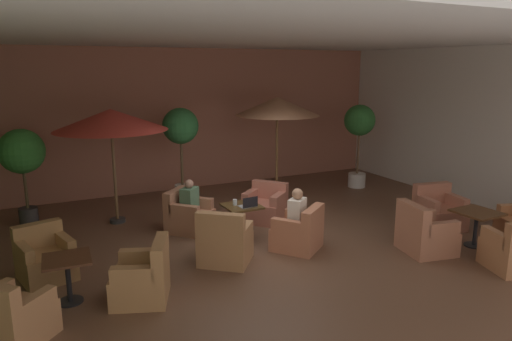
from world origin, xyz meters
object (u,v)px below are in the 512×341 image
at_px(cafe_table_mid_center, 477,219).
at_px(armchair_mid_center_east, 425,234).
at_px(armchair_front_left_west, 265,207).
at_px(patio_umbrella_center_beige, 111,120).
at_px(armchair_front_left_south, 299,233).
at_px(armchair_front_right_south, 45,259).
at_px(cafe_table_front_left, 242,213).
at_px(potted_tree_mid_right, 22,156).
at_px(open_laptop, 249,204).
at_px(potted_tree_mid_left, 359,128).
at_px(potted_tree_left_corner, 181,133).
at_px(patron_blue_shirt, 297,210).
at_px(cafe_table_front_right, 68,269).
at_px(armchair_front_right_east, 143,278).
at_px(armchair_front_left_north, 188,216).
at_px(armchair_front_left_east, 225,244).
at_px(patron_by_window, 190,198).
at_px(armchair_front_right_north, 10,318).
at_px(armchair_mid_center_north, 438,212).
at_px(patio_umbrella_tall_red, 277,107).
at_px(iced_drink_cup, 235,202).

relative_size(cafe_table_mid_center, armchair_mid_center_east, 0.78).
relative_size(armchair_front_left_west, patio_umbrella_center_beige, 0.45).
xyz_separation_m(armchair_front_left_south, patio_umbrella_center_beige, (-2.64, 2.91, 1.83)).
distance_m(armchair_front_left_west, armchair_front_right_south, 4.37).
distance_m(cafe_table_front_left, potted_tree_mid_right, 4.58).
bearing_deg(open_laptop, potted_tree_mid_left, 28.21).
bearing_deg(potted_tree_left_corner, armchair_front_left_west, -60.37).
xyz_separation_m(cafe_table_front_left, patron_blue_shirt, (0.67, -0.88, 0.21)).
height_order(cafe_table_front_right, potted_tree_mid_right, potted_tree_mid_right).
bearing_deg(cafe_table_front_left, armchair_front_right_east, -144.96).
relative_size(armchair_front_left_north, potted_tree_mid_right, 0.54).
xyz_separation_m(armchair_front_left_south, potted_tree_mid_right, (-4.29, 3.58, 1.14)).
height_order(armchair_front_left_east, armchair_front_left_south, armchair_front_left_east).
relative_size(potted_tree_mid_left, patron_by_window, 3.45).
relative_size(armchair_front_right_north, potted_tree_mid_right, 0.53).
bearing_deg(armchair_front_left_west, armchair_mid_center_north, -32.99).
distance_m(armchair_front_left_east, cafe_table_front_right, 2.44).
height_order(armchair_front_right_east, patron_blue_shirt, patron_blue_shirt).
height_order(armchair_mid_center_east, patio_umbrella_tall_red, patio_umbrella_tall_red).
bearing_deg(armchair_front_left_south, potted_tree_mid_left, 39.77).
bearing_deg(patio_umbrella_center_beige, cafe_table_front_right, -110.55).
bearing_deg(armchair_front_left_west, iced_drink_cup, -145.85).
bearing_deg(cafe_table_front_left, armchair_front_right_north, -153.63).
bearing_deg(armchair_front_right_north, armchair_front_right_east, 12.39).
relative_size(armchair_front_left_north, open_laptop, 3.23).
distance_m(cafe_table_front_left, iced_drink_cup, 0.24).
bearing_deg(armchair_front_right_south, armchair_mid_center_east, -16.63).
bearing_deg(patron_blue_shirt, cafe_table_front_right, -175.53).
distance_m(cafe_table_front_left, patio_umbrella_center_beige, 3.23).
distance_m(armchair_front_right_south, potted_tree_mid_left, 8.22).
bearing_deg(patio_umbrella_center_beige, armchair_front_right_south, -123.27).
relative_size(armchair_front_left_west, potted_tree_mid_left, 0.49).
bearing_deg(armchair_front_right_south, open_laptop, 0.88).
height_order(armchair_mid_center_north, potted_tree_mid_right, potted_tree_mid_right).
height_order(cafe_table_front_left, armchair_front_left_south, armchair_front_left_south).
bearing_deg(patio_umbrella_tall_red, patio_umbrella_center_beige, -178.69).
xyz_separation_m(armchair_front_right_north, patron_by_window, (3.08, 2.71, 0.37)).
bearing_deg(potted_tree_mid_right, open_laptop, -37.58).
xyz_separation_m(cafe_table_front_left, armchair_mid_center_north, (3.80, -1.17, -0.19)).
bearing_deg(patron_by_window, armchair_mid_center_north, -23.48).
relative_size(cafe_table_front_right, open_laptop, 1.99).
xyz_separation_m(armchair_mid_center_north, patio_umbrella_tall_red, (-1.93, 3.25, 1.93)).
bearing_deg(patio_umbrella_tall_red, armchair_front_right_south, -156.47).
relative_size(armchair_mid_center_north, patron_blue_shirt, 1.33).
distance_m(potted_tree_mid_left, iced_drink_cup, 5.03).
distance_m(cafe_table_front_right, armchair_front_right_south, 1.02).
distance_m(armchair_front_left_north, armchair_mid_center_east, 4.40).
bearing_deg(potted_tree_mid_right, armchair_front_right_south, -85.85).
distance_m(armchair_front_left_west, open_laptop, 1.26).
height_order(armchair_front_right_south, patio_umbrella_center_beige, patio_umbrella_center_beige).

